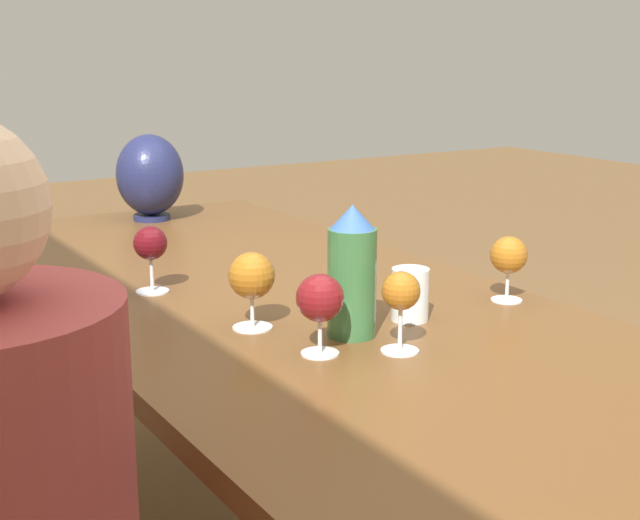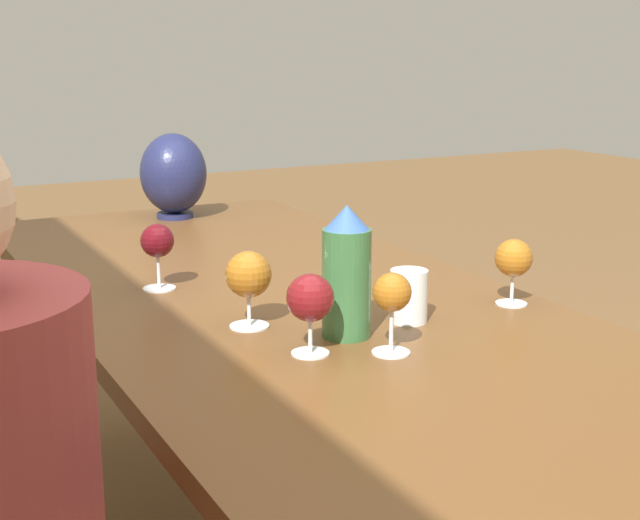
# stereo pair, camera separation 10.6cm
# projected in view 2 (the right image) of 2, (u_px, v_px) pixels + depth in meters

# --- Properties ---
(dining_table) EXTENTS (2.65, 0.87, 0.75)m
(dining_table) POSITION_uv_depth(u_px,v_px,m) (356.00, 370.00, 1.56)
(dining_table) COLOR brown
(dining_table) RESTS_ON ground_plane
(water_bottle) EXTENTS (0.08, 0.08, 0.23)m
(water_bottle) POSITION_uv_depth(u_px,v_px,m) (347.00, 274.00, 1.50)
(water_bottle) COLOR #336638
(water_bottle) RESTS_ON dining_table
(water_tumbler) EXTENTS (0.07, 0.07, 0.10)m
(water_tumbler) POSITION_uv_depth(u_px,v_px,m) (409.00, 296.00, 1.59)
(water_tumbler) COLOR silver
(water_tumbler) RESTS_ON dining_table
(vase) EXTENTS (0.19, 0.19, 0.24)m
(vase) POSITION_uv_depth(u_px,v_px,m) (173.00, 174.00, 2.54)
(vase) COLOR #1E234C
(vase) RESTS_ON dining_table
(wine_glass_0) EXTENTS (0.06, 0.06, 0.13)m
(wine_glass_0) POSITION_uv_depth(u_px,v_px,m) (392.00, 295.00, 1.42)
(wine_glass_0) COLOR silver
(wine_glass_0) RESTS_ON dining_table
(wine_glass_1) EXTENTS (0.07, 0.07, 0.13)m
(wine_glass_1) POSITION_uv_depth(u_px,v_px,m) (514.00, 259.00, 1.69)
(wine_glass_1) COLOR silver
(wine_glass_1) RESTS_ON dining_table
(wine_glass_2) EXTENTS (0.07, 0.07, 0.14)m
(wine_glass_2) POSITION_uv_depth(u_px,v_px,m) (157.00, 243.00, 1.80)
(wine_glass_2) COLOR silver
(wine_glass_2) RESTS_ON dining_table
(wine_glass_4) EXTENTS (0.08, 0.08, 0.13)m
(wine_glass_4) POSITION_uv_depth(u_px,v_px,m) (310.00, 299.00, 1.41)
(wine_glass_4) COLOR silver
(wine_glass_4) RESTS_ON dining_table
(wine_glass_7) EXTENTS (0.08, 0.08, 0.14)m
(wine_glass_7) POSITION_uv_depth(u_px,v_px,m) (248.00, 276.00, 1.55)
(wine_glass_7) COLOR silver
(wine_glass_7) RESTS_ON dining_table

